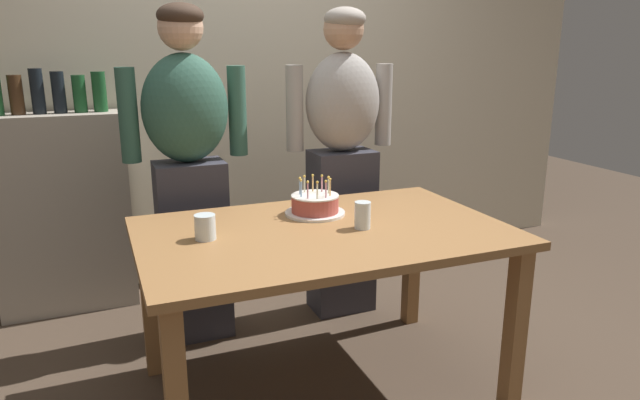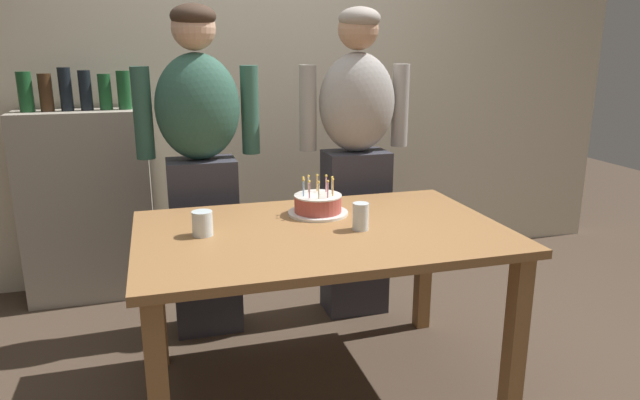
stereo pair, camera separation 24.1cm
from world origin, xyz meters
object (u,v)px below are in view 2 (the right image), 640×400
water_glass_far (361,216)px  person_man_bearded (201,168)px  birthday_cake (318,205)px  water_glass_near (202,223)px  person_woman_cardigan (356,160)px

water_glass_far → person_man_bearded: person_man_bearded is taller
water_glass_far → person_man_bearded: (-0.57, 0.77, 0.08)m
person_man_bearded → birthday_cake: bearing=132.9°
water_glass_far → water_glass_near: bearing=170.5°
birthday_cake → person_woman_cardigan: 0.62m
birthday_cake → person_man_bearded: bearing=132.9°
person_woman_cardigan → water_glass_far: bearing=71.9°
birthday_cake → water_glass_far: (0.11, -0.26, 0.01)m
water_glass_near → person_woman_cardigan: bearing=37.0°
water_glass_near → water_glass_far: bearing=-9.5°
water_glass_near → water_glass_far: (0.63, -0.10, 0.01)m
water_glass_far → person_woman_cardigan: person_woman_cardigan is taller
birthday_cake → person_man_bearded: person_man_bearded is taller
birthday_cake → person_man_bearded: (-0.47, 0.50, 0.09)m
birthday_cake → person_man_bearded: 0.69m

